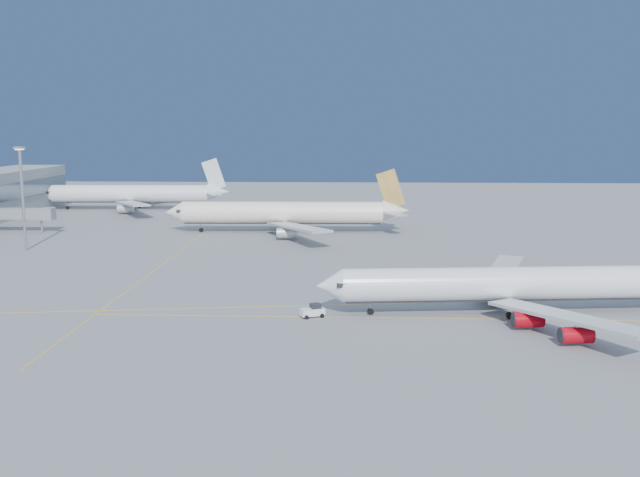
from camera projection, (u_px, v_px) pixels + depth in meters
The scene contains 8 objects.
ground at pixel (347, 296), 125.42m from camera, with size 500.00×500.00×0.00m, color slate.
jet_bridge at pixel (16, 214), 199.50m from camera, with size 23.60×3.60×6.90m.
taxiway_lines at pixel (268, 287), 132.28m from camera, with size 118.86×140.00×0.02m.
airliner_virgin at pixel (510, 284), 113.84m from camera, with size 61.90×55.33×15.26m.
airliner_etihad at pixel (288, 213), 199.09m from camera, with size 68.41×63.31×17.88m.
airliner_third at pixel (135, 194), 252.71m from camera, with size 68.03×62.74×18.26m.
pushback_tug at pixel (313, 311), 111.74m from camera, with size 4.13×3.38×2.08m.
light_mast at pixel (22, 190), 169.05m from camera, with size 2.14×2.14×24.74m.
Camera 1 is at (0.42, -122.32, 29.87)m, focal length 40.00 mm.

